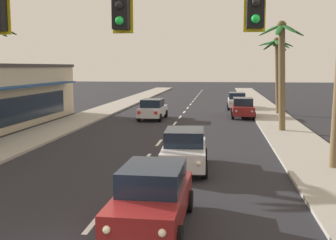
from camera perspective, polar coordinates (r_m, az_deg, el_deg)
name	(u,v)px	position (r m, az deg, el deg)	size (l,w,h in m)	color
sidewalk_right	(286,131)	(29.15, 15.68, -1.39)	(3.20, 110.00, 0.14)	#9E998E
sidewalk_left	(62,126)	(30.95, -14.22, -0.85)	(3.20, 110.00, 0.14)	#9E998E
lane_markings	(176,130)	(28.98, 1.13, -1.30)	(4.28, 88.27, 0.01)	silver
traffic_signal_mast	(204,32)	(8.39, 4.90, 11.85)	(10.75, 0.41, 6.98)	#2D2D33
sedan_lead_at_stop_bar	(152,196)	(11.49, -2.15, -10.31)	(2.01, 4.48, 1.68)	maroon
sedan_third_in_queue	(184,149)	(17.81, 2.24, -3.97)	(2.09, 4.51, 1.68)	silver
sedan_oncoming_far	(153,109)	(34.51, -2.08, 1.50)	(2.07, 4.50, 1.68)	silver
sedan_parked_nearest_kerb	(237,101)	(43.62, 9.33, 2.62)	(1.95, 4.45, 1.68)	silver
sedan_parked_mid_kerb	(243,108)	(36.31, 10.11, 1.68)	(1.95, 4.45, 1.68)	maroon
palm_right_third	(282,61)	(28.50, 15.20, 7.76)	(2.94, 2.82, 7.26)	brown
palm_right_farthest	(277,59)	(38.82, 14.55, 7.98)	(3.14, 3.17, 6.88)	brown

